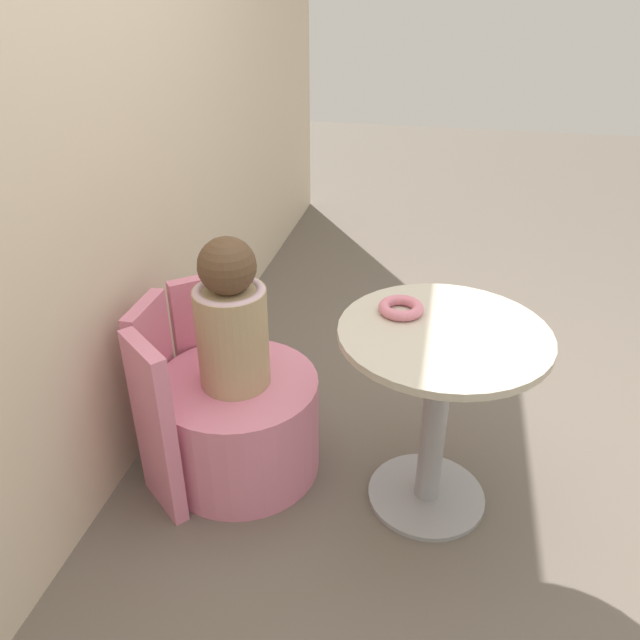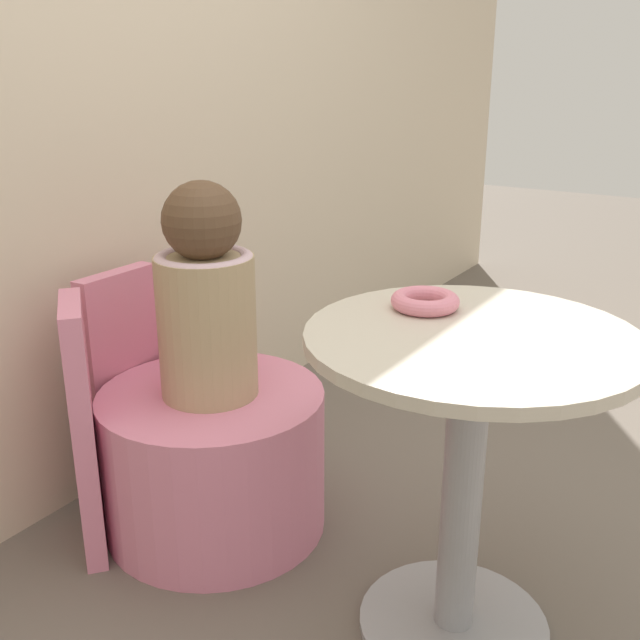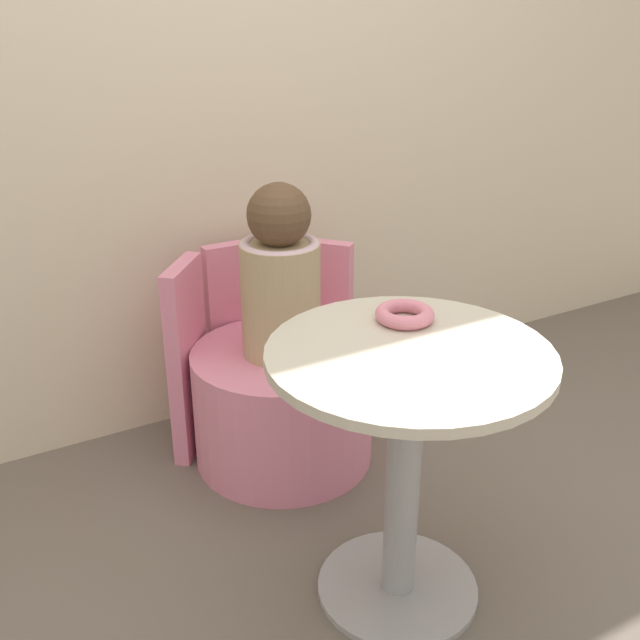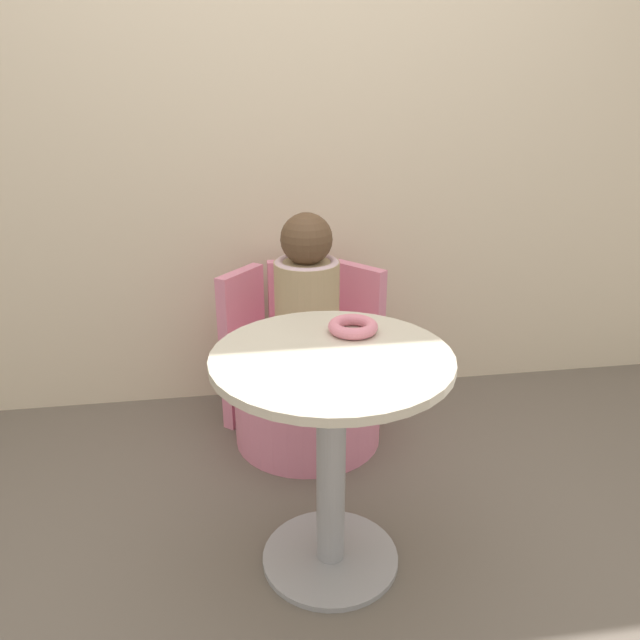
{
  "view_description": "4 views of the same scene",
  "coord_description": "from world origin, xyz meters",
  "px_view_note": "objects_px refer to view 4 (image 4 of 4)",
  "views": [
    {
      "loc": [
        -1.66,
        0.03,
        1.64
      ],
      "look_at": [
        0.05,
        0.39,
        0.65
      ],
      "focal_mm": 35.0,
      "sensor_mm": 36.0,
      "label": 1
    },
    {
      "loc": [
        -1.28,
        -0.47,
        1.17
      ],
      "look_at": [
        0.07,
        0.39,
        0.62
      ],
      "focal_mm": 42.0,
      "sensor_mm": 36.0,
      "label": 2
    },
    {
      "loc": [
        -0.91,
        -1.19,
        1.41
      ],
      "look_at": [
        -0.03,
        0.35,
        0.63
      ],
      "focal_mm": 42.0,
      "sensor_mm": 36.0,
      "label": 3
    },
    {
      "loc": [
        -0.26,
        -1.47,
        1.38
      ],
      "look_at": [
        0.01,
        0.3,
        0.66
      ],
      "focal_mm": 35.0,
      "sensor_mm": 36.0,
      "label": 4
    }
  ],
  "objects_px": {
    "donut": "(353,327)",
    "tub_chair": "(308,395)",
    "round_table": "(333,422)",
    "child_figure": "(307,289)"
  },
  "relations": [
    {
      "from": "donut",
      "to": "tub_chair",
      "type": "bearing_deg",
      "value": 96.18
    },
    {
      "from": "round_table",
      "to": "tub_chair",
      "type": "relative_size",
      "value": 1.19
    },
    {
      "from": "donut",
      "to": "child_figure",
      "type": "bearing_deg",
      "value": 96.18
    },
    {
      "from": "child_figure",
      "to": "tub_chair",
      "type": "bearing_deg",
      "value": 0.0
    },
    {
      "from": "round_table",
      "to": "child_figure",
      "type": "distance_m",
      "value": 0.7
    },
    {
      "from": "child_figure",
      "to": "donut",
      "type": "xyz_separation_m",
      "value": [
        0.06,
        -0.55,
        0.07
      ]
    },
    {
      "from": "child_figure",
      "to": "donut",
      "type": "height_order",
      "value": "child_figure"
    },
    {
      "from": "round_table",
      "to": "tub_chair",
      "type": "distance_m",
      "value": 0.74
    },
    {
      "from": "tub_chair",
      "to": "child_figure",
      "type": "height_order",
      "value": "child_figure"
    },
    {
      "from": "round_table",
      "to": "child_figure",
      "type": "bearing_deg",
      "value": 88.22
    }
  ]
}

